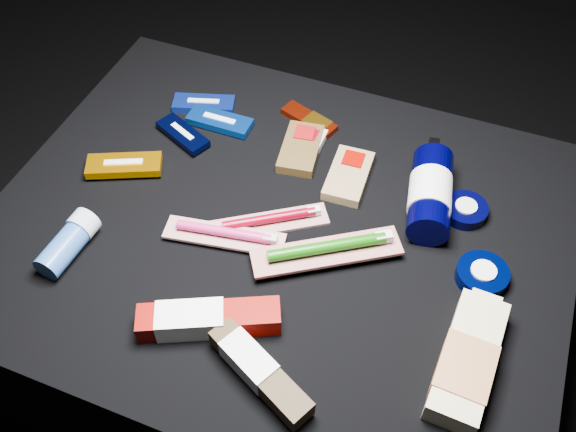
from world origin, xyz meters
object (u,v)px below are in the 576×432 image
(lotion_bottle, at_px, (430,193))
(deodorant_stick, at_px, (69,243))
(bodywash_bottle, at_px, (467,362))
(toothpaste_carton_red, at_px, (203,320))

(lotion_bottle, distance_m, deodorant_stick, 0.61)
(lotion_bottle, bearing_deg, deodorant_stick, -159.58)
(lotion_bottle, xyz_separation_m, deodorant_stick, (-0.53, -0.31, -0.01))
(bodywash_bottle, bearing_deg, toothpaste_carton_red, -166.17)
(bodywash_bottle, distance_m, toothpaste_carton_red, 0.39)
(bodywash_bottle, xyz_separation_m, toothpaste_carton_red, (-0.38, -0.07, -0.00))
(lotion_bottle, relative_size, bodywash_bottle, 1.06)
(lotion_bottle, distance_m, toothpaste_carton_red, 0.44)
(toothpaste_carton_red, bearing_deg, lotion_bottle, 28.72)
(bodywash_bottle, bearing_deg, lotion_bottle, 116.22)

